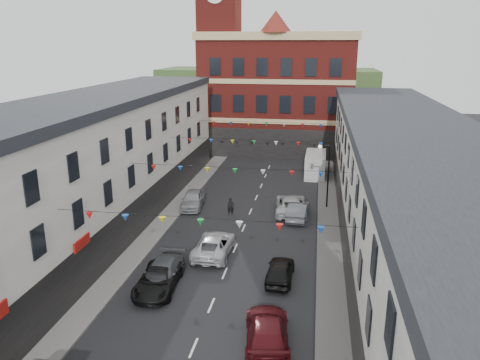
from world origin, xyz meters
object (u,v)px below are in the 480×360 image
Objects in this scene: car_right_e at (298,211)px; pedestrian at (231,207)px; street_lamp at (326,167)px; white_van at (315,164)px; car_left_d at (162,273)px; moving_car at (214,245)px; car_left_c at (158,280)px; car_left_e at (193,199)px; car_right_f at (291,205)px; car_right_c at (267,332)px; car_right_d at (280,270)px.

car_right_e is 2.85× the size of pedestrian.
street_lamp is 11.50m from white_van.
white_van reaches higher than car_left_d.
car_right_e is at bearing -124.23° from moving_car.
car_right_e is at bearing 56.05° from car_left_c.
street_lamp is 1.03× the size of white_van.
car_left_d is 15.12m from car_right_e.
white_van is (9.20, 27.15, 0.56)m from car_left_d.
car_left_c is 1.07× the size of car_left_e.
car_left_e is (-11.98, -1.78, -3.12)m from street_lamp.
street_lamp is 1.12× the size of moving_car.
car_right_e is at bearing -13.86° from car_left_e.
car_right_e is (-2.22, -3.11, -3.15)m from street_lamp.
white_van is at bearing -90.65° from car_right_e.
white_van reaches higher than car_right_e.
white_van reaches higher than car_left_e.
moving_car is at bearing 63.21° from car_left_d.
car_left_e is at bearing -4.13° from car_right_f.
pedestrian is (2.03, 13.56, 0.11)m from car_left_c.
pedestrian is (1.99, 12.78, 0.07)m from car_left_d.
white_van is (11.03, 12.94, 0.50)m from car_left_e.
car_right_c is (7.20, -5.16, 0.05)m from car_left_d.
car_right_e reaches higher than moving_car.
car_right_e is at bearing -94.18° from white_van.
street_lamp is 19.89m from car_left_c.
white_van is (6.91, 22.42, 0.55)m from moving_car.
car_right_e is (0.73, 18.04, -0.03)m from car_right_c.
car_right_f is 3.59× the size of pedestrian.
moving_car is (2.29, 4.73, 0.01)m from car_left_d.
car_left_d is 1.08× the size of car_left_e.
car_right_c is at bearing 116.86° from moving_car.
car_right_c is at bearing 90.98° from car_right_d.
car_right_c is 6.80m from car_right_d.
street_lamp is 1.22× the size of car_left_c.
car_right_f is at bearing 60.51° from car_left_c.
moving_car is at bearing -124.93° from street_lamp.
pedestrian is at bearing 77.77° from car_left_c.
car_left_d is at bearing -107.80° from white_van.
pedestrian is at bearing -158.49° from street_lamp.
car_left_d is 0.86× the size of white_van.
car_left_c is 5.99m from moving_car.
car_right_f is (-2.95, -1.79, -3.11)m from street_lamp.
pedestrian reaches higher than car_right_f.
street_lamp is 1.45× the size of car_right_d.
car_right_c is 19.36m from car_right_f.
street_lamp reaches higher than car_right_f.
white_van reaches higher than car_right_d.
car_left_e is (-1.79, 14.99, 0.10)m from car_left_c.
car_right_e reaches higher than car_left_c.
street_lamp is 1.30× the size of car_left_e.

